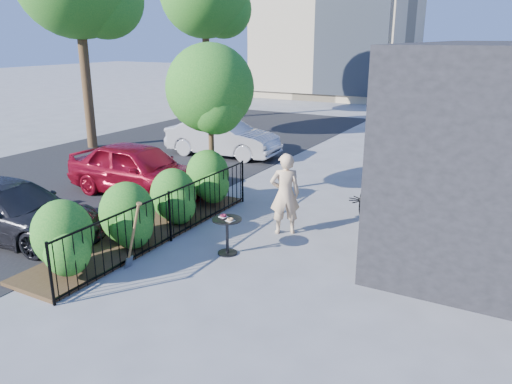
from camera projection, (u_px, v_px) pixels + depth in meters
The scene contains 12 objects.
ground at pixel (232, 255), 9.81m from camera, with size 120.00×120.00×0.00m, color gray.
fence at pixel (170, 216), 10.33m from camera, with size 0.05×6.05×1.10m.
planting_bed at pixel (145, 233), 10.80m from camera, with size 1.30×6.00×0.08m, color #382616.
shrubs at pixel (150, 204), 10.65m from camera, with size 1.10×5.60×1.24m.
patio_tree at pixel (211, 94), 12.32m from camera, with size 2.20×2.20×3.94m.
street at pixel (90, 175), 15.53m from camera, with size 9.00×30.00×0.01m, color black.
cafe_table at pixel (227, 230), 9.74m from camera, with size 0.58×0.58×0.78m.
woman at pixel (285, 194), 10.68m from camera, with size 0.65×0.43×1.78m, color beige.
shovel at pixel (132, 239), 9.04m from camera, with size 0.47×0.18×1.38m.
car_red at pixel (139, 169), 13.39m from camera, with size 1.68×4.18×1.42m, color maroon.
car_silver at pixel (223, 137), 17.81m from camera, with size 1.43×4.11×1.35m, color #B1B1B6.
car_darkgrey at pixel (11, 210), 10.56m from camera, with size 1.68×4.12×1.20m, color black.
Camera 1 is at (4.73, -7.66, 4.11)m, focal length 35.00 mm.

